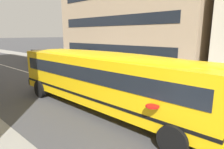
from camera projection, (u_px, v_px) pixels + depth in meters
ground_plane at (137, 104)px, 10.16m from camera, size 400.00×400.00×0.00m
sidewalk_far at (187, 81)px, 15.25m from camera, size 120.00×3.00×0.01m
lane_centreline at (137, 104)px, 10.16m from camera, size 110.00×0.16×0.01m
school_bus at (108, 77)px, 8.99m from camera, size 12.65×3.01×2.83m
parked_car_white_under_tree at (67, 60)px, 21.30m from camera, size 3.93×1.95×1.64m
parked_car_black_beside_sign at (41, 56)px, 25.22m from camera, size 3.99×2.06×1.64m
apartment_block_far_left at (145, 12)px, 26.32m from camera, size 19.23×13.91×13.30m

